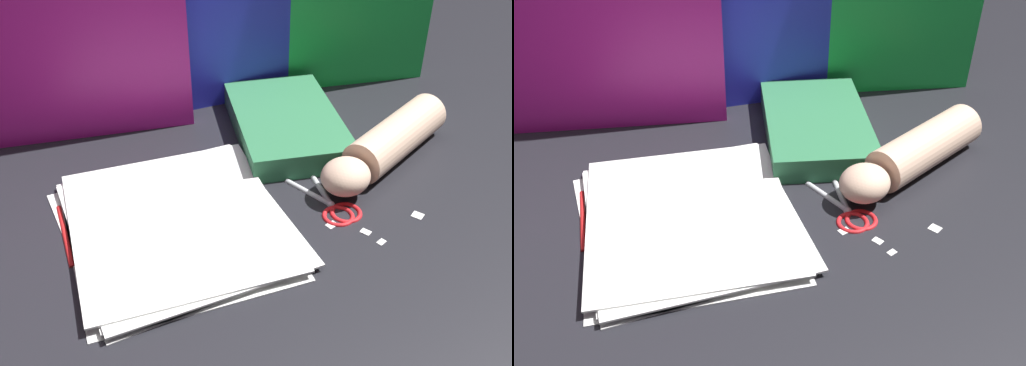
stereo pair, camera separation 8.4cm
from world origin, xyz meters
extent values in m
plane|color=black|center=(0.00, 0.00, 0.00)|extent=(6.00, 6.00, 0.00)
cube|color=#2833D1|center=(0.02, 0.36, 0.18)|extent=(0.53, 0.02, 0.35)
cube|color=white|center=(-0.07, 0.03, 0.00)|extent=(0.30, 0.33, 0.00)
cube|color=white|center=(-0.07, 0.03, 0.00)|extent=(0.31, 0.34, 0.00)
cube|color=white|center=(-0.06, 0.04, 0.01)|extent=(0.29, 0.32, 0.00)
cube|color=white|center=(-0.06, 0.03, 0.01)|extent=(0.30, 0.33, 0.00)
cube|color=white|center=(-0.06, 0.03, 0.01)|extent=(0.31, 0.34, 0.00)
cube|color=#2D7247|center=(0.19, 0.20, 0.02)|extent=(0.22, 0.30, 0.04)
sphere|color=silver|center=(0.16, -0.01, 0.00)|extent=(0.01, 0.01, 0.01)
cylinder|color=silver|center=(0.15, 0.04, 0.00)|extent=(0.04, 0.08, 0.01)
torus|color=red|center=(0.18, -0.03, 0.00)|extent=(0.06, 0.06, 0.01)
cylinder|color=silver|center=(0.17, 0.04, 0.00)|extent=(0.02, 0.09, 0.01)
torus|color=red|center=(0.16, -0.03, 0.00)|extent=(0.05, 0.05, 0.01)
cylinder|color=beige|center=(0.33, 0.08, 0.03)|extent=(0.23, 0.16, 0.07)
ellipsoid|color=beige|center=(0.19, 0.01, 0.03)|extent=(0.10, 0.10, 0.05)
cube|color=white|center=(0.18, -0.08, 0.00)|extent=(0.02, 0.02, 0.00)
cube|color=white|center=(0.27, -0.08, 0.00)|extent=(0.02, 0.02, 0.00)
cube|color=white|center=(0.19, -0.11, 0.00)|extent=(0.02, 0.01, 0.00)
cube|color=white|center=(0.14, -0.05, 0.00)|extent=(0.02, 0.02, 0.00)
cylinder|color=red|center=(-0.21, 0.08, 0.00)|extent=(0.01, 0.14, 0.01)
camera|label=1|loc=(-0.21, -0.61, 0.56)|focal=42.00mm
camera|label=2|loc=(-0.13, -0.64, 0.56)|focal=42.00mm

